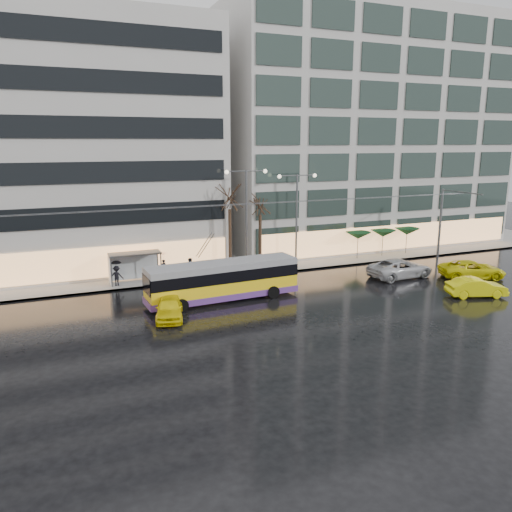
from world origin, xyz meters
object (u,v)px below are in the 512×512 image
trolleybus (223,282)px  street_lamp_near (246,206)px  bus_shelter (130,261)px  taxi_a (169,308)px

trolleybus → street_lamp_near: street_lamp_near is taller
bus_shelter → trolleybus: bearing=-51.6°
bus_shelter → street_lamp_near: bearing=0.6°
bus_shelter → street_lamp_near: size_ratio=0.47×
trolleybus → bus_shelter: size_ratio=2.75×
trolleybus → taxi_a: (-4.57, -2.28, -0.70)m
trolleybus → taxi_a: size_ratio=2.67×
bus_shelter → taxi_a: 9.57m
trolleybus → bus_shelter: trolleybus is taller
taxi_a → bus_shelter: bearing=110.8°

